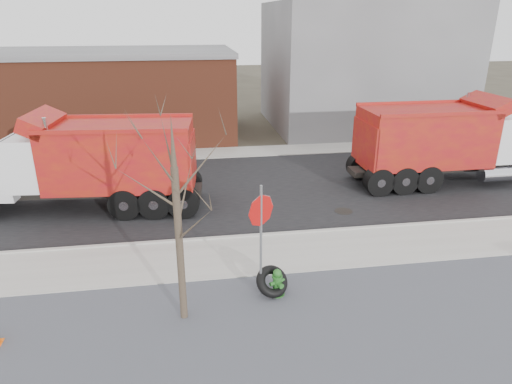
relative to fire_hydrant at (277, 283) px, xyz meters
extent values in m
plane|color=#383328|center=(0.68, 1.99, -0.37)|extent=(120.00, 120.00, 0.00)
cube|color=slate|center=(0.68, -1.51, -0.35)|extent=(60.00, 5.00, 0.03)
cube|color=#9E9B93|center=(0.68, 2.24, -0.34)|extent=(60.00, 2.50, 0.06)
cube|color=#9E9B93|center=(0.68, 3.54, -0.31)|extent=(60.00, 0.15, 0.11)
cube|color=black|center=(0.68, 8.29, -0.36)|extent=(60.00, 9.40, 0.02)
cube|color=#9E9B93|center=(0.68, 13.99, -0.34)|extent=(60.00, 2.00, 0.06)
cube|color=gray|center=(9.68, 19.99, 3.63)|extent=(12.00, 10.00, 8.00)
cube|color=brown|center=(-9.32, 18.99, 2.13)|extent=(20.00, 8.00, 5.00)
cube|color=gray|center=(-9.32, 18.99, 4.78)|extent=(20.20, 8.20, 0.30)
cylinder|color=#382D23|center=(-2.52, -0.61, 1.63)|extent=(0.18, 0.18, 4.00)
cone|color=#382D23|center=(-2.52, -0.61, 4.23)|extent=(0.14, 0.14, 1.20)
cylinder|color=#2D6E29|center=(0.00, 0.01, -0.34)|extent=(0.43, 0.43, 0.06)
cylinder|color=#2D6E29|center=(0.00, 0.01, -0.05)|extent=(0.22, 0.22, 0.58)
cylinder|color=#2D6E29|center=(0.00, 0.01, 0.21)|extent=(0.29, 0.29, 0.05)
sphere|color=#2D6E29|center=(0.00, 0.01, 0.31)|extent=(0.23, 0.23, 0.23)
cylinder|color=#2D6E29|center=(0.00, 0.01, 0.41)|extent=(0.05, 0.05, 0.06)
cylinder|color=#2D6E29|center=(-0.15, -0.06, 0.04)|extent=(0.15, 0.14, 0.11)
cylinder|color=#2D6E29|center=(0.15, 0.07, 0.04)|extent=(0.15, 0.14, 0.11)
cylinder|color=#2D6E29|center=(0.06, -0.15, 0.02)|extent=(0.18, 0.16, 0.15)
torus|color=black|center=(-0.13, 0.07, 0.03)|extent=(1.14, 1.09, 0.82)
cylinder|color=gray|center=(-0.43, 0.11, 1.23)|extent=(0.07, 0.07, 3.19)
cylinder|color=#B70E0D|center=(-0.43, 0.11, 2.14)|extent=(0.73, 0.52, 0.87)
cube|color=black|center=(9.52, 7.75, 0.35)|extent=(9.36, 1.02, 0.24)
cube|color=silver|center=(11.44, 7.76, 1.73)|extent=(1.77, 2.53, 1.97)
cube|color=black|center=(12.19, 7.77, 2.28)|extent=(0.06, 2.19, 0.88)
cube|color=#9E270D|center=(8.10, 7.74, 1.84)|extent=(5.49, 2.66, 2.41)
cylinder|color=silver|center=(10.59, 8.80, 2.22)|extent=(0.15, 0.15, 2.63)
cylinder|color=black|center=(13.54, 8.96, 0.25)|extent=(1.21, 0.34, 1.20)
cylinder|color=black|center=(6.78, 8.78, 0.25)|extent=(1.21, 0.34, 1.20)
cylinder|color=black|center=(6.79, 6.68, 0.25)|extent=(1.21, 0.34, 1.20)
cube|color=black|center=(-6.14, 7.03, 0.35)|extent=(8.89, 1.73, 0.24)
cube|color=silver|center=(-7.79, 7.18, 1.71)|extent=(1.95, 2.63, 1.95)
cube|color=black|center=(-8.54, 7.24, 2.25)|extent=(0.24, 2.16, 0.87)
cube|color=#9E270D|center=(-4.74, 6.90, 1.82)|extent=(5.62, 3.07, 2.38)
cylinder|color=silver|center=(-7.03, 6.08, 2.19)|extent=(0.16, 0.16, 2.60)
cylinder|color=black|center=(-9.78, 8.53, 0.25)|extent=(1.21, 0.43, 1.19)
cylinder|color=black|center=(-3.54, 5.75, 0.25)|extent=(1.21, 0.43, 1.19)
cylinder|color=black|center=(-3.35, 7.82, 0.25)|extent=(1.21, 0.43, 1.19)
camera|label=1|loc=(-2.20, -10.40, 6.77)|focal=32.00mm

